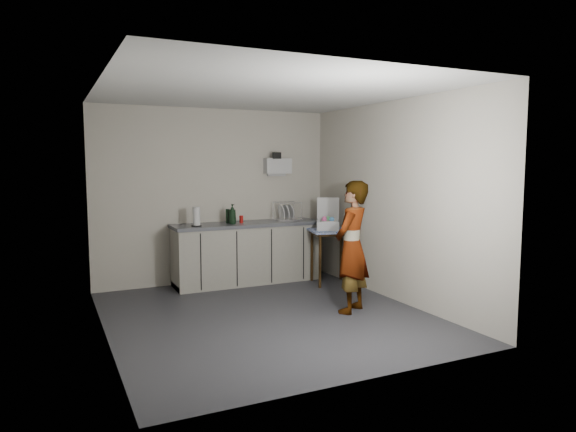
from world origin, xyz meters
name	(u,v)px	position (x,y,z in m)	size (l,w,h in m)	color
ground	(267,316)	(0.00, 0.00, 0.00)	(4.00, 4.00, 0.00)	#2C2C32
wall_back	(215,196)	(0.00, 1.99, 1.30)	(3.60, 0.02, 2.60)	beige
wall_right	(393,201)	(1.79, 0.00, 1.30)	(0.02, 4.00, 2.60)	beige
wall_left	(103,213)	(-1.79, 0.00, 1.30)	(0.02, 4.00, 2.60)	beige
ceiling	(266,92)	(0.00, 0.00, 2.60)	(3.60, 4.00, 0.01)	white
kitchen_counter	(247,254)	(0.40, 1.70, 0.43)	(2.24, 0.62, 0.91)	black
wall_shelf	(278,166)	(1.00, 1.92, 1.75)	(0.42, 0.18, 0.37)	silver
side_table	(331,237)	(1.50, 1.10, 0.71)	(0.76, 0.76, 0.81)	#321D0B
standing_man	(352,247)	(1.00, -0.26, 0.79)	(0.58, 0.38, 1.59)	#B2A593
soap_bottle	(232,214)	(0.15, 1.64, 1.06)	(0.11, 0.11, 0.29)	black
soda_can	(241,219)	(0.31, 1.71, 0.96)	(0.06, 0.06, 0.11)	red
dark_bottle	(228,216)	(0.11, 1.74, 1.02)	(0.06, 0.06, 0.21)	black
paper_towel	(196,217)	(-0.40, 1.60, 1.04)	(0.15, 0.15, 0.27)	black
dish_rack	(287,216)	(1.08, 1.75, 0.97)	(0.41, 0.30, 0.28)	silver
bakery_box	(328,222)	(1.47, 1.14, 0.92)	(0.46, 0.46, 0.46)	silver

